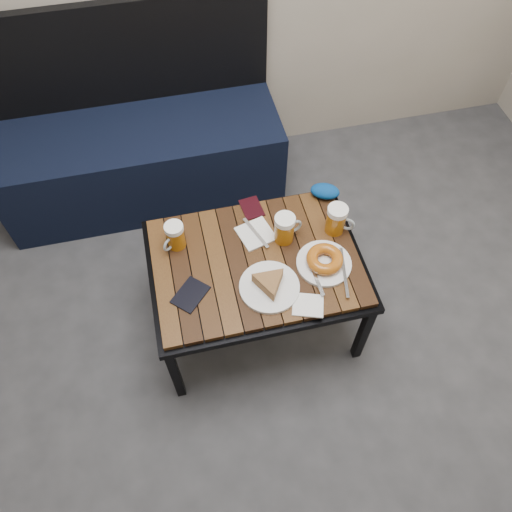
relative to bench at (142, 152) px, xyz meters
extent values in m
cube|color=black|center=(0.00, -0.02, -0.05)|extent=(1.40, 0.50, 0.45)
cube|color=black|center=(0.00, 0.21, 0.43)|extent=(1.40, 0.05, 0.50)
cube|color=black|center=(0.00, -1.19, -0.06)|extent=(0.04, 0.03, 0.42)
cube|color=black|center=(0.78, -1.19, -0.06)|extent=(0.03, 0.03, 0.42)
cube|color=black|center=(0.00, -0.63, -0.06)|extent=(0.04, 0.04, 0.42)
cube|color=black|center=(0.78, -0.63, -0.06)|extent=(0.03, 0.04, 0.42)
cube|color=black|center=(0.39, -0.91, 0.16)|extent=(0.84, 0.62, 0.03)
cube|color=#331A0B|center=(0.39, -0.91, 0.19)|extent=(0.80, 0.58, 0.02)
cylinder|color=#A05A0C|center=(0.10, -0.77, 0.25)|extent=(0.10, 0.10, 0.10)
cylinder|color=white|center=(0.10, -0.77, 0.31)|extent=(0.07, 0.07, 0.02)
torus|color=#8C999E|center=(0.07, -0.80, 0.25)|extent=(0.05, 0.05, 0.06)
cylinder|color=#A05A0C|center=(0.52, -0.84, 0.25)|extent=(0.09, 0.09, 0.11)
cylinder|color=white|center=(0.52, -0.84, 0.32)|extent=(0.08, 0.08, 0.02)
torus|color=#8C999E|center=(0.57, -0.83, 0.25)|extent=(0.07, 0.03, 0.07)
cylinder|color=#A05A0C|center=(0.74, -0.84, 0.25)|extent=(0.11, 0.11, 0.11)
cylinder|color=white|center=(0.74, -0.84, 0.32)|extent=(0.08, 0.08, 0.02)
torus|color=#8C999E|center=(0.77, -0.86, 0.25)|extent=(0.06, 0.04, 0.07)
cylinder|color=white|center=(0.41, -1.05, 0.21)|extent=(0.23, 0.23, 0.02)
cylinder|color=white|center=(0.64, -0.99, 0.21)|extent=(0.21, 0.21, 0.01)
torus|color=#943A0D|center=(0.64, -0.99, 0.24)|extent=(0.14, 0.14, 0.04)
cube|color=#A5A8AD|center=(0.70, -1.05, 0.22)|extent=(0.06, 0.22, 0.00)
cube|color=#A5A8AD|center=(0.59, -1.05, 0.22)|extent=(0.02, 0.16, 0.00)
cube|color=white|center=(0.42, -0.79, 0.20)|extent=(0.16, 0.16, 0.01)
cube|color=#A5A8AD|center=(0.42, -0.79, 0.21)|extent=(0.07, 0.17, 0.00)
cube|color=white|center=(0.53, -1.15, 0.20)|extent=(0.14, 0.13, 0.01)
cube|color=black|center=(0.12, -1.01, 0.20)|extent=(0.16, 0.16, 0.01)
cube|color=black|center=(0.43, -0.65, 0.20)|extent=(0.09, 0.12, 0.01)
ellipsoid|color=#051188|center=(0.75, -0.65, 0.23)|extent=(0.15, 0.12, 0.05)
camera|label=1|loc=(0.15, -1.97, 1.81)|focal=35.00mm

